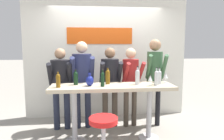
{
  "coord_description": "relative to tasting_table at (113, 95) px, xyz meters",
  "views": [
    {
      "loc": [
        -0.35,
        -3.3,
        1.65
      ],
      "look_at": [
        0.0,
        0.08,
        1.23
      ],
      "focal_mm": 32.0,
      "sensor_mm": 36.0,
      "label": 1
    }
  ],
  "objects": [
    {
      "name": "wine_bottle_5",
      "position": [
        -0.17,
        -0.09,
        0.3
      ],
      "size": [
        0.06,
        0.06,
        0.29
      ],
      "color": "black",
      "rests_on": "tasting_table"
    },
    {
      "name": "person_center_left",
      "position": [
        0.01,
        0.59,
        0.18
      ],
      "size": [
        0.43,
        0.52,
        1.6
      ],
      "rotation": [
        0.0,
        0.0,
        0.03
      ],
      "color": "#473D33",
      "rests_on": "ground_plane"
    },
    {
      "name": "person_center",
      "position": [
        0.43,
        0.57,
        0.19
      ],
      "size": [
        0.44,
        0.54,
        1.59
      ],
      "rotation": [
        0.0,
        0.0,
        0.18
      ],
      "color": "#473D33",
      "rests_on": "ground_plane"
    },
    {
      "name": "wine_bottle_2",
      "position": [
        -0.62,
        0.11,
        0.3
      ],
      "size": [
        0.07,
        0.07,
        0.27
      ],
      "color": "black",
      "rests_on": "tasting_table"
    },
    {
      "name": "wine_bottle_1",
      "position": [
        -0.89,
        -0.08,
        0.29
      ],
      "size": [
        0.07,
        0.07,
        0.27
      ],
      "color": "brown",
      "rests_on": "tasting_table"
    },
    {
      "name": "wine_bottle_3",
      "position": [
        0.73,
        -0.1,
        0.31
      ],
      "size": [
        0.06,
        0.06,
        0.31
      ],
      "color": "#B7BCC1",
      "rests_on": "tasting_table"
    },
    {
      "name": "bar_stool",
      "position": [
        -0.2,
        -0.74,
        -0.35
      ],
      "size": [
        0.41,
        0.41,
        0.69
      ],
      "color": "#B2B2B7",
      "rests_on": "ground_plane"
    },
    {
      "name": "ground_plane",
      "position": [
        -0.0,
        0.0,
        -0.81
      ],
      "size": [
        40.0,
        40.0,
        0.0
      ],
      "primitive_type": "plane",
      "color": "gray"
    },
    {
      "name": "person_center_right",
      "position": [
        0.91,
        0.55,
        0.31
      ],
      "size": [
        0.4,
        0.54,
        1.77
      ],
      "rotation": [
        0.0,
        0.0,
        -0.1
      ],
      "color": "black",
      "rests_on": "ground_plane"
    },
    {
      "name": "person_far_left",
      "position": [
        -0.94,
        0.56,
        0.18
      ],
      "size": [
        0.46,
        0.54,
        1.59
      ],
      "rotation": [
        0.0,
        0.0,
        0.07
      ],
      "color": "#23283D",
      "rests_on": "ground_plane"
    },
    {
      "name": "wine_bottle_6",
      "position": [
        -0.07,
        0.12,
        0.31
      ],
      "size": [
        0.08,
        0.08,
        0.3
      ],
      "color": "brown",
      "rests_on": "tasting_table"
    },
    {
      "name": "decorative_vase",
      "position": [
        -0.38,
        -0.02,
        0.26
      ],
      "size": [
        0.13,
        0.13,
        0.22
      ],
      "color": "navy",
      "rests_on": "tasting_table"
    },
    {
      "name": "wine_bottle_0",
      "position": [
        0.82,
        0.02,
        0.3
      ],
      "size": [
        0.07,
        0.07,
        0.29
      ],
      "color": "#B7BCC1",
      "rests_on": "tasting_table"
    },
    {
      "name": "back_wall",
      "position": [
        -0.0,
        1.29,
        0.57
      ],
      "size": [
        3.69,
        0.12,
        2.73
      ],
      "color": "silver",
      "rests_on": "ground_plane"
    },
    {
      "name": "wine_glass_1",
      "position": [
        0.62,
        -0.13,
        0.3
      ],
      "size": [
        0.07,
        0.07,
        0.18
      ],
      "color": "silver",
      "rests_on": "tasting_table"
    },
    {
      "name": "person_left",
      "position": [
        -0.53,
        0.59,
        0.26
      ],
      "size": [
        0.47,
        0.57,
        1.72
      ],
      "rotation": [
        0.0,
        0.0,
        0.08
      ],
      "color": "#23283D",
      "rests_on": "ground_plane"
    },
    {
      "name": "wine_bottle_4",
      "position": [
        0.43,
        0.02,
        0.32
      ],
      "size": [
        0.08,
        0.08,
        0.32
      ],
      "color": "#B7BCC1",
      "rests_on": "tasting_table"
    },
    {
      "name": "wine_glass_0",
      "position": [
        0.98,
        0.11,
        0.3
      ],
      "size": [
        0.07,
        0.07,
        0.18
      ],
      "color": "silver",
      "rests_on": "tasting_table"
    },
    {
      "name": "tasting_table",
      "position": [
        0.0,
        0.0,
        0.0
      ],
      "size": [
        2.09,
        0.55,
        0.98
      ],
      "color": "beige",
      "rests_on": "ground_plane"
    }
  ]
}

